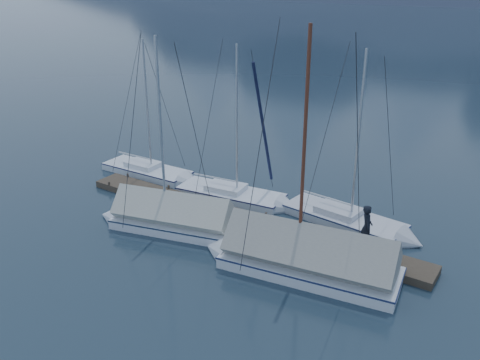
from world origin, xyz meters
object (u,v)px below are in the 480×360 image
at_px(sailboat_open_mid, 245,198).
at_px(sailboat_covered_far, 164,218).
at_px(sailboat_open_left, 158,174).
at_px(sailboat_open_right, 360,225).
at_px(sailboat_covered_near, 294,258).
at_px(person, 367,227).

height_order(sailboat_open_mid, sailboat_covered_far, sailboat_covered_far).
height_order(sailboat_open_left, sailboat_covered_far, sailboat_covered_far).
xyz_separation_m(sailboat_open_mid, sailboat_open_right, (6.06, 0.40, 0.00)).
distance_m(sailboat_open_mid, sailboat_covered_far, 4.79).
distance_m(sailboat_covered_near, person, 3.35).
height_order(sailboat_open_mid, sailboat_covered_near, sailboat_covered_near).
height_order(sailboat_open_mid, sailboat_open_right, sailboat_open_right).
relative_size(sailboat_open_mid, person, 4.53).
distance_m(sailboat_open_right, person, 2.67).
bearing_deg(person, sailboat_covered_far, 82.55).
relative_size(sailboat_covered_near, sailboat_covered_far, 1.10).
distance_m(sailboat_open_left, person, 13.33).
bearing_deg(sailboat_open_mid, sailboat_open_left, 179.40).
bearing_deg(sailboat_open_left, sailboat_open_mid, -0.60).
bearing_deg(sailboat_covered_far, person, 17.53).
bearing_deg(sailboat_open_right, person, -64.86).
xyz_separation_m(sailboat_open_left, sailboat_open_mid, (6.06, -0.06, 0.00)).
height_order(sailboat_covered_near, person, sailboat_covered_near).
xyz_separation_m(sailboat_open_right, sailboat_covered_near, (-0.89, -4.83, 0.37)).
height_order(sailboat_open_mid, person, sailboat_open_mid).
height_order(sailboat_open_right, person, sailboat_open_right).
xyz_separation_m(sailboat_open_right, sailboat_covered_far, (-7.63, -4.92, 0.31)).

